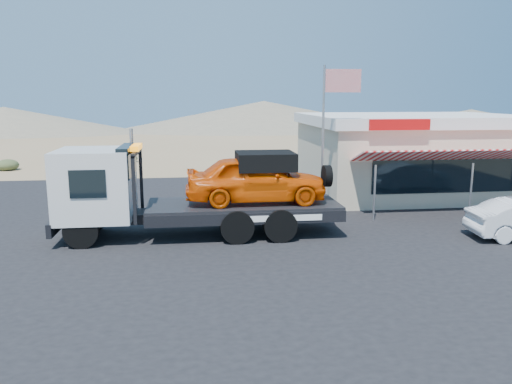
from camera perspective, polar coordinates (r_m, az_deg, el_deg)
ground at (r=15.75m, az=-5.19°, el=-6.95°), size 120.00×120.00×0.00m
asphalt_lot at (r=18.79m, az=0.58°, el=-3.94°), size 32.00×24.00×0.02m
tow_truck at (r=17.38m, az=-7.29°, el=0.54°), size 9.56×2.83×3.19m
jerky_store at (r=26.52m, az=17.30°, el=4.27°), size 10.40×9.97×3.90m
flagpole at (r=20.26m, az=8.33°, el=7.79°), size 1.55×0.10×6.00m
distant_hills at (r=70.81m, az=-14.96°, el=8.12°), size 126.00×48.00×4.20m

